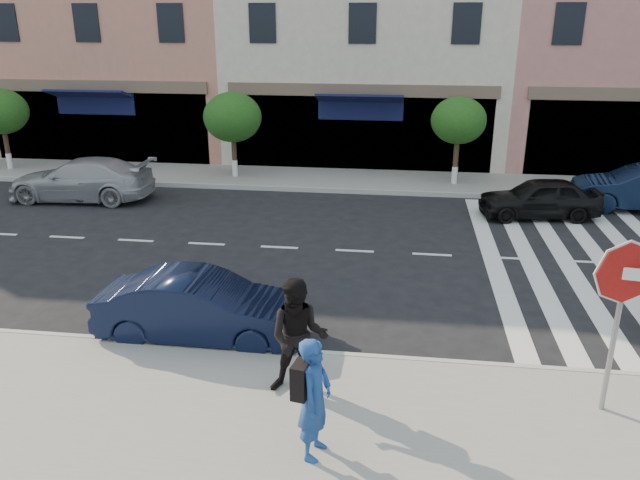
% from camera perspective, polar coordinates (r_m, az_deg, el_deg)
% --- Properties ---
extents(ground, '(120.00, 120.00, 0.00)m').
position_cam_1_polar(ground, '(12.67, 1.72, -7.47)').
color(ground, black).
rests_on(ground, ground).
extents(sidewalk_near, '(60.00, 4.50, 0.15)m').
position_cam_1_polar(sidewalk_near, '(9.48, -0.75, -17.50)').
color(sidewalk_near, gray).
rests_on(sidewalk_near, ground).
extents(sidewalk_far, '(60.00, 3.00, 0.15)m').
position_cam_1_polar(sidewalk_far, '(22.95, 4.59, 5.41)').
color(sidewalk_far, gray).
rests_on(sidewalk_far, ground).
extents(building_centre, '(11.00, 9.00, 11.00)m').
position_cam_1_polar(building_centre, '(28.23, 4.57, 19.28)').
color(building_centre, beige).
rests_on(building_centre, ground).
extents(street_tree_wa, '(2.00, 2.00, 3.05)m').
position_cam_1_polar(street_tree_wa, '(26.91, -27.15, 10.38)').
color(street_tree_wa, '#473323').
rests_on(street_tree_wa, sidewalk_far).
extents(street_tree_wb, '(2.10, 2.10, 3.06)m').
position_cam_1_polar(street_tree_wb, '(23.09, -8.00, 11.03)').
color(street_tree_wb, '#473323').
rests_on(street_tree_wb, sidewalk_far).
extents(street_tree_c, '(1.90, 1.90, 3.04)m').
position_cam_1_polar(street_tree_c, '(22.34, 12.56, 10.58)').
color(street_tree_c, '#473323').
rests_on(street_tree_c, sidewalk_far).
extents(stop_sign, '(0.97, 0.19, 2.76)m').
position_cam_1_polar(stop_sign, '(9.88, 25.96, -4.21)').
color(stop_sign, gray).
rests_on(stop_sign, sidewalk_near).
extents(photographer, '(0.54, 0.71, 1.76)m').
position_cam_1_polar(photographer, '(8.55, -0.47, -14.28)').
color(photographer, navy).
rests_on(photographer, sidewalk_near).
extents(walker, '(0.96, 0.76, 1.93)m').
position_cam_1_polar(walker, '(9.79, -1.98, -8.90)').
color(walker, black).
rests_on(walker, sidewalk_near).
extents(car_near_mid, '(3.91, 1.38, 1.29)m').
position_cam_1_polar(car_near_mid, '(12.00, -10.79, -6.08)').
color(car_near_mid, black).
rests_on(car_near_mid, ground).
extents(car_far_left, '(4.78, 2.08, 1.37)m').
position_cam_1_polar(car_far_left, '(22.11, -21.00, 5.20)').
color(car_far_left, '#9C9CA1').
rests_on(car_far_left, ground).
extents(car_far_mid, '(3.72, 1.89, 1.22)m').
position_cam_1_polar(car_far_mid, '(19.95, 19.43, 3.65)').
color(car_far_mid, black).
rests_on(car_far_mid, ground).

